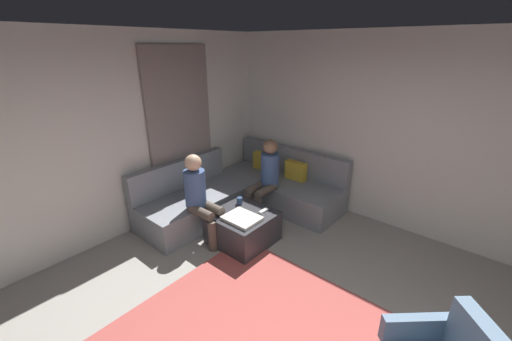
# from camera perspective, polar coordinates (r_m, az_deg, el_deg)

# --- Properties ---
(wall_back) EXTENTS (6.00, 0.12, 2.70)m
(wall_back) POSITION_cam_1_polar(r_m,az_deg,el_deg) (4.70, 26.52, 5.41)
(wall_back) COLOR silver
(wall_back) RESTS_ON ground_plane
(wall_left) EXTENTS (0.12, 6.00, 2.70)m
(wall_left) POSITION_cam_1_polar(r_m,az_deg,el_deg) (4.40, -27.93, 4.13)
(wall_left) COLOR silver
(wall_left) RESTS_ON ground_plane
(curtain_panel) EXTENTS (0.06, 1.10, 2.50)m
(curtain_panel) POSITION_cam_1_polar(r_m,az_deg,el_deg) (4.94, -13.39, 6.62)
(curtain_panel) COLOR gray
(curtain_panel) RESTS_ON ground_plane
(sectional_couch) EXTENTS (2.10, 2.55, 0.87)m
(sectional_couch) POSITION_cam_1_polar(r_m,az_deg,el_deg) (5.10, -2.06, -3.93)
(sectional_couch) COLOR gray
(sectional_couch) RESTS_ON ground_plane
(ottoman) EXTENTS (0.76, 0.76, 0.42)m
(ottoman) POSITION_cam_1_polar(r_m,az_deg,el_deg) (4.31, -2.40, -10.21)
(ottoman) COLOR #333338
(ottoman) RESTS_ON ground_plane
(folded_blanket) EXTENTS (0.44, 0.36, 0.04)m
(folded_blanket) POSITION_cam_1_polar(r_m,az_deg,el_deg) (4.06, -2.56, -8.63)
(folded_blanket) COLOR white
(folded_blanket) RESTS_ON ottoman
(coffee_mug) EXTENTS (0.08, 0.08, 0.10)m
(coffee_mug) POSITION_cam_1_polar(r_m,az_deg,el_deg) (4.43, -2.98, -5.46)
(coffee_mug) COLOR #334C72
(coffee_mug) RESTS_ON ottoman
(game_remote) EXTENTS (0.05, 0.15, 0.02)m
(game_remote) POSITION_cam_1_polar(r_m,az_deg,el_deg) (4.24, 1.38, -7.31)
(game_remote) COLOR white
(game_remote) RESTS_ON ottoman
(person_on_couch_back) EXTENTS (0.30, 0.60, 1.20)m
(person_on_couch_back) POSITION_cam_1_polar(r_m,az_deg,el_deg) (4.75, 1.80, -0.94)
(person_on_couch_back) COLOR brown
(person_on_couch_back) RESTS_ON ground_plane
(person_on_couch_side) EXTENTS (0.60, 0.30, 1.20)m
(person_on_couch_side) POSITION_cam_1_polar(r_m,az_deg,el_deg) (4.21, -10.05, -4.44)
(person_on_couch_side) COLOR brown
(person_on_couch_side) RESTS_ON ground_plane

